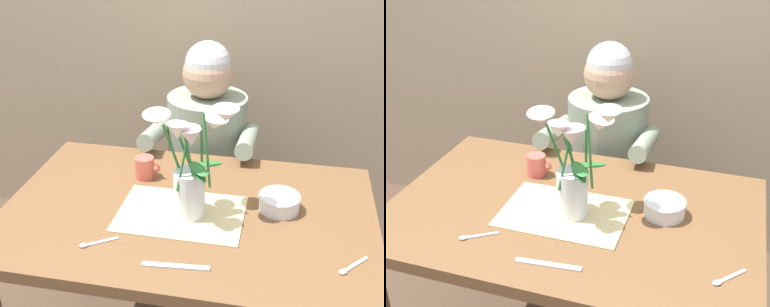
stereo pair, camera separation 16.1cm
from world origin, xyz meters
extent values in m
cube|color=brown|center=(0.00, 0.00, 0.72)|extent=(1.20, 0.80, 0.04)
cylinder|color=brown|center=(-0.54, 0.34, 0.35)|extent=(0.06, 0.06, 0.70)
cylinder|color=brown|center=(0.54, 0.34, 0.35)|extent=(0.06, 0.06, 0.70)
cylinder|color=#4C4C56|center=(-0.05, 0.62, 0.20)|extent=(0.30, 0.30, 0.40)
cylinder|color=gray|center=(-0.05, 0.62, 0.65)|extent=(0.34, 0.34, 0.50)
sphere|color=tan|center=(-0.05, 0.62, 1.00)|extent=(0.21, 0.21, 0.21)
sphere|color=silver|center=(-0.05, 0.62, 1.04)|extent=(0.19, 0.19, 0.19)
cylinder|color=gray|center=(-0.24, 0.48, 0.78)|extent=(0.07, 0.33, 0.12)
cylinder|color=gray|center=(0.14, 0.48, 0.78)|extent=(0.07, 0.33, 0.12)
cube|color=beige|center=(-0.02, -0.03, 0.74)|extent=(0.40, 0.28, 0.00)
cylinder|color=silver|center=(0.01, -0.03, 0.82)|extent=(0.10, 0.10, 0.16)
cylinder|color=#2D7533|center=(0.06, -0.02, 0.97)|extent=(0.03, 0.03, 0.23)
cone|color=white|center=(0.12, -0.01, 1.09)|extent=(0.09, 0.09, 0.05)
sphere|color=#E5D14C|center=(0.12, -0.01, 1.09)|extent=(0.02, 0.02, 0.02)
cylinder|color=#2D7533|center=(0.04, 0.01, 0.94)|extent=(0.02, 0.05, 0.17)
cone|color=silver|center=(0.07, 0.06, 1.03)|extent=(0.11, 0.11, 0.06)
sphere|color=#E5D14C|center=(0.07, 0.06, 1.03)|extent=(0.02, 0.02, 0.02)
cylinder|color=#2D7533|center=(0.00, 0.00, 0.93)|extent=(0.05, 0.03, 0.15)
cone|color=white|center=(0.00, 0.03, 1.00)|extent=(0.07, 0.07, 0.04)
sphere|color=#E5D14C|center=(0.00, 0.03, 1.01)|extent=(0.02, 0.02, 0.02)
cylinder|color=#2D7533|center=(-0.04, -0.03, 0.96)|extent=(0.05, 0.06, 0.20)
cone|color=silver|center=(-0.09, -0.02, 1.06)|extent=(0.09, 0.09, 0.05)
sphere|color=#E5D14C|center=(-0.09, -0.02, 1.07)|extent=(0.02, 0.02, 0.02)
cylinder|color=#2D7533|center=(0.00, -0.06, 0.95)|extent=(0.04, 0.05, 0.20)
cone|color=white|center=(-0.01, -0.09, 1.06)|extent=(0.09, 0.09, 0.05)
sphere|color=#E5D14C|center=(-0.01, -0.09, 1.06)|extent=(0.02, 0.02, 0.02)
cylinder|color=#2D7533|center=(0.02, -0.05, 0.94)|extent=(0.04, 0.01, 0.18)
cone|color=silver|center=(0.03, -0.08, 1.04)|extent=(0.09, 0.09, 0.06)
sphere|color=#E5D14C|center=(0.03, -0.08, 1.04)|extent=(0.02, 0.02, 0.02)
ellipsoid|color=#2D7533|center=(0.05, -0.08, 0.93)|extent=(0.08, 0.09, 0.05)
ellipsoid|color=#2D7533|center=(0.05, -0.08, 0.94)|extent=(0.09, 0.10, 0.02)
ellipsoid|color=#2D7533|center=(0.05, -0.08, 0.93)|extent=(0.09, 0.09, 0.03)
ellipsoid|color=#2D7533|center=(0.07, -0.01, 0.92)|extent=(0.10, 0.07, 0.01)
cylinder|color=white|center=(0.29, 0.06, 0.77)|extent=(0.13, 0.13, 0.05)
torus|color=white|center=(0.29, 0.06, 0.79)|extent=(0.14, 0.14, 0.01)
cube|color=silver|center=(0.03, -0.29, 0.74)|extent=(0.19, 0.03, 0.00)
cylinder|color=#CC564C|center=(-0.20, 0.18, 0.78)|extent=(0.07, 0.07, 0.08)
torus|color=#CC564C|center=(-0.16, 0.18, 0.78)|extent=(0.04, 0.01, 0.04)
cube|color=silver|center=(-0.21, -0.22, 0.74)|extent=(0.09, 0.06, 0.00)
ellipsoid|color=silver|center=(-0.26, -0.25, 0.74)|extent=(0.03, 0.03, 0.01)
cube|color=silver|center=(0.51, -0.18, 0.74)|extent=(0.07, 0.08, 0.00)
ellipsoid|color=silver|center=(0.48, -0.22, 0.74)|extent=(0.03, 0.03, 0.01)
camera|label=1|loc=(0.30, -1.36, 1.65)|focal=47.63mm
camera|label=2|loc=(0.45, -1.32, 1.65)|focal=47.63mm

